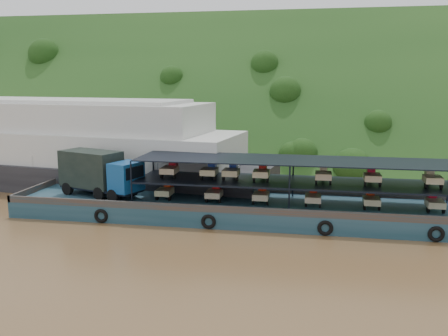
# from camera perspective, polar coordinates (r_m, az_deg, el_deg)

# --- Properties ---
(ground) EXTENTS (160.00, 160.00, 0.00)m
(ground) POSITION_cam_1_polar(r_m,az_deg,el_deg) (38.12, 2.13, -5.63)
(ground) COLOR brown
(ground) RESTS_ON ground
(hillside) EXTENTS (140.00, 39.60, 39.60)m
(hillside) POSITION_cam_1_polar(r_m,az_deg,el_deg) (73.21, 6.34, 2.02)
(hillside) COLOR #153714
(hillside) RESTS_ON ground
(cargo_barge) EXTENTS (35.00, 7.18, 4.74)m
(cargo_barge) POSITION_cam_1_polar(r_m,az_deg,el_deg) (37.97, 0.71, -3.84)
(cargo_barge) COLOR #123441
(cargo_barge) RESTS_ON ground
(passenger_ferry) EXTENTS (42.53, 15.68, 8.41)m
(passenger_ferry) POSITION_cam_1_polar(r_m,az_deg,el_deg) (51.90, -17.86, 2.25)
(passenger_ferry) COLOR black
(passenger_ferry) RESTS_ON ground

